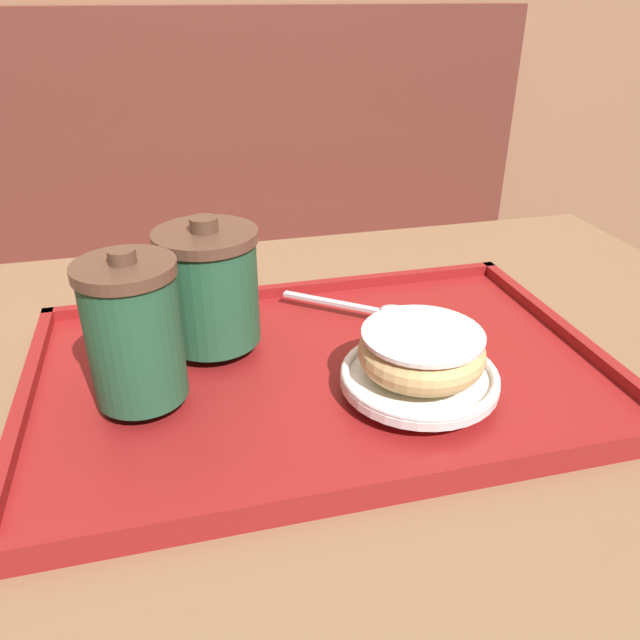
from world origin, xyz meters
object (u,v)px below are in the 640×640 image
(spoon, at_px, (376,309))
(coffee_cup_rear, at_px, (210,286))
(donut_chocolate_glazed, at_px, (421,351))
(coffee_cup_front, at_px, (134,331))

(spoon, bearing_deg, coffee_cup_rear, -138.16)
(donut_chocolate_glazed, height_order, spoon, donut_chocolate_glazed)
(coffee_cup_front, distance_m, donut_chocolate_glazed, 0.24)
(coffee_cup_front, bearing_deg, spoon, 21.63)
(donut_chocolate_glazed, relative_size, spoon, 0.86)
(spoon, bearing_deg, donut_chocolate_glazed, -55.53)
(coffee_cup_front, xyz_separation_m, spoon, (0.24, 0.10, -0.06))
(coffee_cup_rear, xyz_separation_m, donut_chocolate_glazed, (0.17, -0.12, -0.02))
(coffee_cup_front, xyz_separation_m, coffee_cup_rear, (0.07, 0.08, -0.00))
(spoon, bearing_deg, coffee_cup_front, -121.00)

